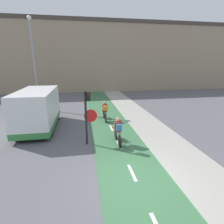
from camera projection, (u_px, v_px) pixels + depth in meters
The scene contains 9 objects.
ground_plane at pixel (136, 181), 6.40m from camera, with size 120.00×120.00×0.00m, color #5B5B60.
bike_lane at pixel (136, 181), 6.40m from camera, with size 2.76×60.00×0.02m.
sidewalk_strip at pixel (199, 173), 6.81m from camera, with size 2.40×60.00×0.05m.
building_row_background at pixel (92, 57), 27.18m from camera, with size 60.00×5.20×10.16m.
traffic_light_pole at pixel (88, 112), 8.89m from camera, with size 0.67×0.25×2.85m.
street_lamp_far at pixel (33, 56), 15.23m from camera, with size 0.36×0.36×7.99m.
cyclist_near at pixel (118, 131), 9.19m from camera, with size 0.46×1.69×1.48m.
cyclist_far at pixel (105, 111), 12.99m from camera, with size 0.46×1.67×1.48m.
van at pixel (38, 110), 11.30m from camera, with size 2.10×4.88×2.54m.
Camera 1 is at (-1.78, -5.25, 4.18)m, focal length 28.00 mm.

